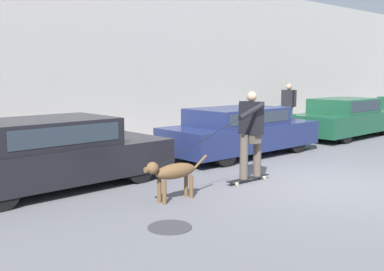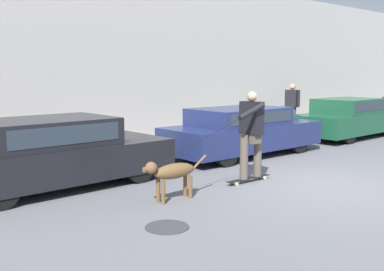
# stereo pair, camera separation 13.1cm
# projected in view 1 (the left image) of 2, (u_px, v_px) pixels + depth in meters

# --- Properties ---
(ground_plane) EXTENTS (36.00, 36.00, 0.00)m
(ground_plane) POSITION_uv_depth(u_px,v_px,m) (326.00, 185.00, 8.60)
(ground_plane) COLOR slate
(back_wall) EXTENTS (32.00, 0.30, 5.05)m
(back_wall) POSITION_uv_depth(u_px,v_px,m) (132.00, 60.00, 13.14)
(back_wall) COLOR #B2ADA8
(back_wall) RESTS_ON ground_plane
(sidewalk_curb) EXTENTS (30.00, 2.01, 0.11)m
(sidewalk_curb) POSITION_uv_depth(u_px,v_px,m) (157.00, 148.00, 12.60)
(sidewalk_curb) COLOR gray
(sidewalk_curb) RESTS_ON ground_plane
(parked_car_0) EXTENTS (4.36, 1.92, 1.31)m
(parked_car_0) POSITION_uv_depth(u_px,v_px,m) (54.00, 154.00, 8.35)
(parked_car_0) COLOR black
(parked_car_0) RESTS_ON ground_plane
(parked_car_1) EXTENTS (4.46, 1.75, 1.25)m
(parked_car_1) POSITION_uv_depth(u_px,v_px,m) (241.00, 131.00, 11.69)
(parked_car_1) COLOR black
(parked_car_1) RESTS_ON ground_plane
(parked_car_2) EXTENTS (4.52, 1.82, 1.30)m
(parked_car_2) POSITION_uv_depth(u_px,v_px,m) (346.00, 118.00, 15.08)
(parked_car_2) COLOR black
(parked_car_2) RESTS_ON ground_plane
(dog) EXTENTS (1.32, 0.28, 0.72)m
(dog) POSITION_uv_depth(u_px,v_px,m) (173.00, 173.00, 7.49)
(dog) COLOR brown
(dog) RESTS_ON ground_plane
(skateboarder) EXTENTS (2.92, 0.66, 1.78)m
(skateboarder) POSITION_uv_depth(u_px,v_px,m) (251.00, 131.00, 8.75)
(skateboarder) COLOR beige
(skateboarder) RESTS_ON ground_plane
(pedestrian_with_bag) EXTENTS (0.24, 0.73, 1.65)m
(pedestrian_with_bag) POSITION_uv_depth(u_px,v_px,m) (288.00, 105.00, 16.01)
(pedestrian_with_bag) COLOR #3D4760
(pedestrian_with_bag) RESTS_ON sidewalk_curb
(manhole_cover) EXTENTS (0.62, 0.62, 0.01)m
(manhole_cover) POSITION_uv_depth(u_px,v_px,m) (170.00, 227.00, 6.24)
(manhole_cover) COLOR #38383D
(manhole_cover) RESTS_ON ground_plane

